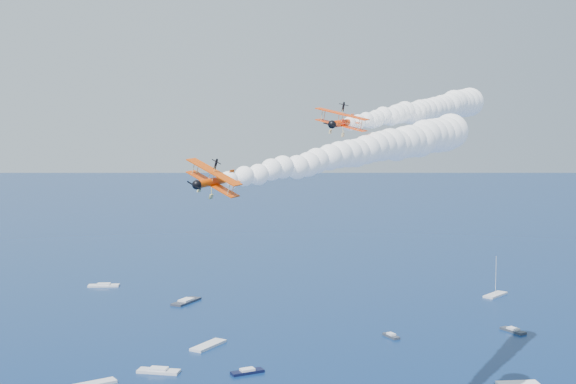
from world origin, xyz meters
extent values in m
cube|color=white|center=(68.91, 68.05, 0.35)|extent=(10.15, 4.64, 0.70)
cube|color=silver|center=(-12.53, 98.14, 0.35)|extent=(10.95, 7.42, 0.70)
cube|color=#303640|center=(92.66, 109.35, 0.35)|extent=(4.79, 8.62, 0.70)
cube|color=black|center=(8.70, 92.10, 0.35)|extent=(8.65, 4.32, 0.70)
cube|color=silver|center=(-25.22, 204.48, 0.35)|extent=(12.07, 5.73, 0.70)
cube|color=silver|center=(112.12, 153.40, 0.35)|extent=(12.22, 10.03, 0.70)
cube|color=#2D303C|center=(2.47, 170.58, 0.35)|extent=(11.72, 12.84, 0.70)
cube|color=silver|center=(-27.87, 92.72, 0.35)|extent=(10.52, 6.32, 0.70)
cube|color=silver|center=(2.55, 116.97, 0.35)|extent=(11.34, 11.45, 0.70)
cube|color=#313641|center=(55.24, 112.90, 0.35)|extent=(3.31, 6.56, 0.70)
camera|label=1|loc=(-25.43, -83.07, 60.52)|focal=46.14mm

